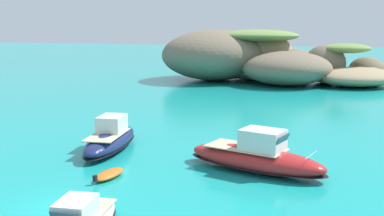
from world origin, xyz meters
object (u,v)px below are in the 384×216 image
motorboat_red (256,157)px  islet_small (350,70)px  islet_large (249,59)px  dinghy_tender (109,174)px  motorboat_navy (110,139)px

motorboat_red → islet_small: bearing=83.6°
islet_large → islet_small: (16.37, 0.68, -1.39)m
motorboat_red → dinghy_tender: size_ratio=3.41×
motorboat_navy → dinghy_tender: 6.50m
motorboat_navy → dinghy_tender: size_ratio=3.09×
dinghy_tender → motorboat_navy: bearing=118.1°
islet_large → islet_small: islet_large is taller
islet_large → dinghy_tender: islet_large is taller
dinghy_tender → islet_small: bearing=75.7°
islet_large → motorboat_red: islet_large is taller
islet_large → islet_small: bearing=2.4°
motorboat_navy → motorboat_red: 11.32m
motorboat_red → motorboat_navy: bearing=172.2°
islet_large → dinghy_tender: 52.99m
islet_large → islet_small: 16.45m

